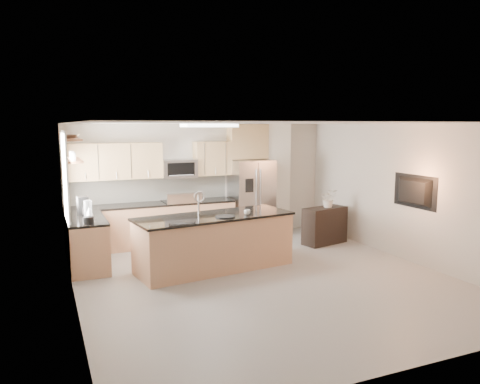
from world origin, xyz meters
name	(u,v)px	position (x,y,z in m)	size (l,w,h in m)	color
floor	(264,279)	(0.00, 0.00, 0.00)	(6.50, 6.50, 0.00)	gray
ceiling	(266,123)	(0.00, 0.00, 2.60)	(6.00, 6.50, 0.02)	white
wall_back	(202,181)	(0.00, 3.25, 1.30)	(6.00, 0.02, 2.60)	beige
wall_front	(406,251)	(0.00, -3.25, 1.30)	(6.00, 0.02, 2.60)	beige
wall_left	(72,217)	(-3.00, 0.00, 1.30)	(0.02, 6.50, 2.60)	beige
wall_right	(407,193)	(3.00, 0.00, 1.30)	(0.02, 6.50, 2.60)	beige
back_counter	(153,224)	(-1.23, 2.93, 0.47)	(3.55, 0.66, 1.44)	tan
left_counter	(87,243)	(-2.67, 1.85, 0.46)	(0.66, 1.50, 0.92)	tan
range	(181,222)	(-0.60, 2.92, 0.47)	(0.76, 0.64, 1.14)	black
upper_cabinets	(146,160)	(-1.30, 3.09, 1.83)	(3.50, 0.33, 0.75)	tan
microwave	(179,169)	(-0.60, 3.04, 1.63)	(0.76, 0.40, 0.40)	#B4B3B6
refrigerator	(251,198)	(1.06, 2.87, 0.89)	(0.92, 0.78, 1.78)	#B4B3B6
partition_column	(276,178)	(1.82, 3.10, 1.30)	(0.60, 0.30, 2.60)	white
window	(66,178)	(-2.98, 1.85, 1.65)	(0.04, 1.15, 1.65)	white
shelf_lower	(72,160)	(-2.85, 1.95, 1.95)	(0.30, 1.20, 0.04)	#905D39
shelf_upper	(71,139)	(-2.85, 1.95, 2.32)	(0.30, 1.20, 0.04)	#905D39
ceiling_fixture	(209,125)	(-0.40, 1.60, 2.56)	(1.00, 0.50, 0.06)	white
island	(214,242)	(-0.57, 0.88, 0.49)	(2.94, 1.38, 1.40)	tan
credenza	(325,226)	(2.25, 1.63, 0.40)	(1.00, 0.42, 0.80)	black
cup	(247,212)	(-0.01, 0.70, 1.02)	(0.12, 0.12, 0.09)	silver
platter	(225,217)	(-0.45, 0.64, 0.99)	(0.35, 0.35, 0.02)	black
blender	(88,214)	(-2.67, 1.27, 1.09)	(0.17, 0.17, 0.40)	black
kettle	(89,213)	(-2.62, 1.65, 1.03)	(0.21, 0.21, 0.26)	#B4B3B6
coffee_maker	(83,206)	(-2.70, 2.12, 1.09)	(0.20, 0.24, 0.35)	black
bowl	(71,135)	(-2.85, 1.97, 2.39)	(0.39, 0.39, 0.10)	#B4B3B6
flower_vase	(329,194)	(2.32, 1.60, 1.10)	(0.54, 0.47, 0.60)	silver
television	(411,192)	(2.91, -0.20, 1.35)	(1.08, 0.14, 0.62)	black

